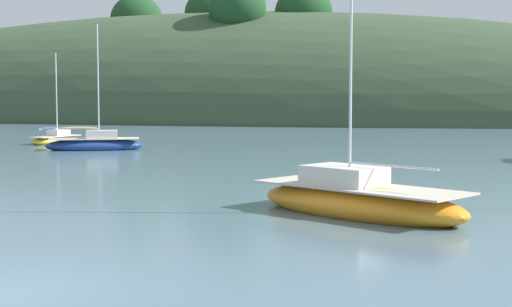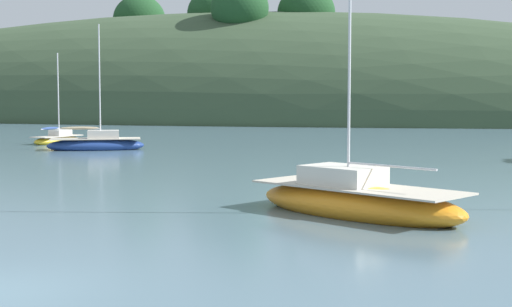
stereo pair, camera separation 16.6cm
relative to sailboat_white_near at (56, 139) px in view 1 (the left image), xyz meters
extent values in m
ellipsoid|color=#384C33|center=(-3.72, 49.34, -0.33)|extent=(150.00, 36.00, 29.84)
ellipsoid|color=#1E4723|center=(-3.55, 49.95, 14.52)|extent=(7.96, 7.24, 7.24)
ellipsoid|color=#1E4723|center=(2.19, 42.46, 14.36)|extent=(7.51, 6.83, 6.83)
ellipsoid|color=#1E4723|center=(-16.05, 52.18, 14.29)|extent=(7.74, 7.03, 7.03)
ellipsoid|color=#1E4723|center=(9.53, 49.11, 14.28)|extent=(7.79, 7.08, 7.08)
ellipsoid|color=gold|center=(-0.01, -0.03, -0.12)|extent=(2.52, 5.08, 0.78)
cube|color=beige|center=(-0.01, -0.03, 0.23)|extent=(2.32, 4.67, 0.06)
cube|color=silver|center=(0.07, 0.35, 0.47)|extent=(1.34, 1.73, 0.47)
cylinder|color=silver|center=(0.04, 0.21, 3.43)|extent=(0.09, 0.09, 6.39)
cylinder|color=silver|center=(-0.15, -0.80, 0.83)|extent=(0.45, 2.02, 0.07)
ellipsoid|color=#2D4784|center=(-0.15, -0.80, 0.88)|extent=(0.56, 1.96, 0.20)
ellipsoid|color=orange|center=(26.99, -28.47, 0.01)|extent=(8.08, 6.15, 1.25)
cube|color=beige|center=(26.99, -28.47, 0.57)|extent=(7.43, 5.65, 0.06)
cube|color=silver|center=(26.45, -28.17, 0.89)|extent=(3.02, 2.73, 0.64)
cylinder|color=silver|center=(26.66, -28.28, 5.53)|extent=(0.09, 0.09, 9.92)
cylinder|color=silver|center=(28.08, -29.09, 1.33)|extent=(2.88, 1.67, 0.07)
ellipsoid|color=navy|center=(5.89, -5.17, -0.04)|extent=(6.90, 4.82, 1.05)
cube|color=beige|center=(5.89, -5.17, 0.43)|extent=(6.35, 4.44, 0.06)
cube|color=beige|center=(6.36, -4.95, 0.72)|extent=(2.52, 2.21, 0.57)
cylinder|color=silver|center=(6.18, -5.03, 4.33)|extent=(0.09, 0.09, 7.80)
cylinder|color=silver|center=(4.93, -5.62, 1.12)|extent=(2.53, 1.24, 0.07)
ellipsoid|color=tan|center=(4.93, -5.62, 1.17)|extent=(2.48, 1.31, 0.20)
camera|label=1|loc=(30.06, -52.87, 3.60)|focal=53.75mm
camera|label=2|loc=(30.22, -52.83, 3.60)|focal=53.75mm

